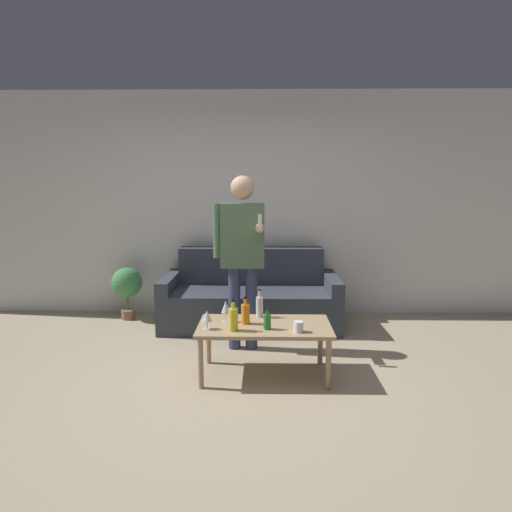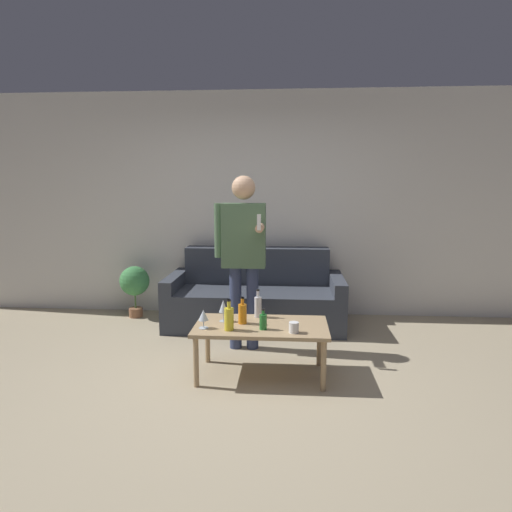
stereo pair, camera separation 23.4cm
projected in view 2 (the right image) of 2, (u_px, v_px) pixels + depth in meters
ground_plane at (229, 394)px, 3.52m from camera, size 16.00×16.00×0.00m
wall_back at (253, 205)px, 5.57m from camera, size 8.00×0.06×2.70m
couch at (256, 298)px, 5.25m from camera, size 1.98×0.91×0.86m
coffee_table at (261, 330)px, 3.80m from camera, size 1.10×0.61×0.44m
bottle_orange at (263, 321)px, 3.66m from camera, size 0.06×0.06×0.17m
bottle_green at (229, 318)px, 3.64m from camera, size 0.08×0.08×0.25m
bottle_dark at (258, 306)px, 4.00m from camera, size 0.06×0.06×0.25m
bottle_yellow at (242, 313)px, 3.82m from camera, size 0.07×0.07×0.23m
wine_glass_near at (223, 307)px, 3.87m from camera, size 0.07×0.07×0.19m
wine_glass_far at (203, 316)px, 3.69m from camera, size 0.08×0.08×0.16m
cup_on_table at (294, 327)px, 3.59m from camera, size 0.08×0.08×0.09m
person_standing_front at (243, 248)px, 4.36m from camera, size 0.49×0.43×1.68m
potted_plant at (135, 283)px, 5.50m from camera, size 0.35×0.35×0.63m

